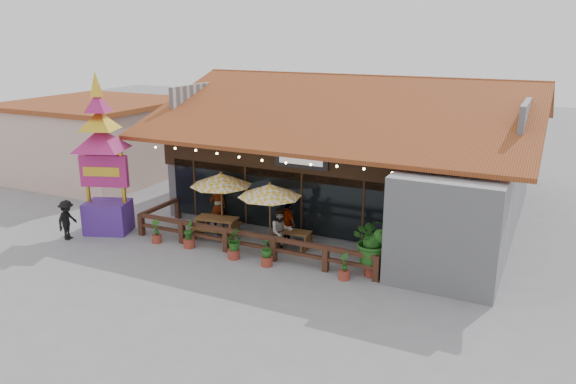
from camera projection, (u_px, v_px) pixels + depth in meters
The scene contains 19 objects.
ground at pixel (292, 258), 20.32m from camera, with size 100.00×100.00×0.00m, color gray.
restaurant_building at pixel (361, 163), 25.30m from camera, with size 15.50×14.73×6.09m.
patio_railing at pixel (235, 235), 20.88m from camera, with size 10.00×2.60×0.92m.
neighbor_building at pixel (97, 139), 31.26m from camera, with size 8.40×8.40×4.22m.
umbrella_left at pixel (221, 180), 22.07m from camera, with size 2.67×2.67×2.63m.
umbrella_right at pixel (270, 191), 20.78m from camera, with size 2.86×2.86×2.56m.
picnic_table_left at pixel (217, 224), 22.33m from camera, with size 1.84×1.65×0.80m.
picnic_table_right at pixel (293, 236), 21.25m from camera, with size 1.44×1.27×0.65m.
thai_sign_tower at pixel (101, 144), 22.00m from camera, with size 3.30×3.30×6.95m.
tropical_plant at pixel (374, 242), 18.62m from camera, with size 2.00×1.94×2.11m.
diner_a at pixel (218, 207), 23.18m from camera, with size 0.69×0.45×1.88m, color #322110.
diner_b at pixel (281, 232), 20.47m from camera, with size 0.86×0.67×1.77m, color #322110.
diner_c at pixel (288, 223), 21.65m from camera, with size 0.95×0.40×1.62m, color #322110.
pedestrian at pixel (67, 220), 21.99m from camera, with size 1.03×0.59×1.59m, color black.
planter_a at pixel (156, 233), 21.74m from camera, with size 0.38×0.38×0.94m.
planter_b at pixel (189, 235), 21.23m from camera, with size 0.44×0.46×1.07m.
planter_c at pixel (233, 243), 20.15m from camera, with size 0.85×0.83×1.06m.
planter_d at pixel (267, 253), 19.57m from camera, with size 0.53×0.53×0.99m.
planter_e at pixel (344, 268), 18.52m from camera, with size 0.40×0.39×0.94m.
Camera 1 is at (8.17, -16.99, 7.97)m, focal length 35.00 mm.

